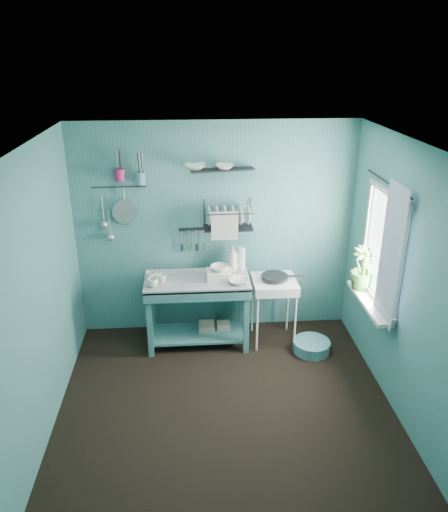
{
  "coord_description": "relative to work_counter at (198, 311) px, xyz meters",
  "views": [
    {
      "loc": [
        -0.31,
        -3.92,
        3.21
      ],
      "look_at": [
        0.05,
        0.85,
        1.2
      ],
      "focal_mm": 35.0,
      "sensor_mm": 36.0,
      "label": 1
    }
  ],
  "objects": [
    {
      "name": "shelf_bowl_right",
      "position": [
        0.33,
        0.29,
        1.59
      ],
      "size": [
        0.23,
        0.23,
        0.05
      ],
      "primitive_type": "imported",
      "rotation": [
        0.0,
        0.0,
        -0.17
      ],
      "color": "silver",
      "rests_on": "upper_shelf"
    },
    {
      "name": "mug_left",
      "position": [
        -0.48,
        -0.16,
        0.46
      ],
      "size": [
        0.12,
        0.12,
        0.1
      ],
      "primitive_type": "imported",
      "color": "silver",
      "rests_on": "work_counter"
    },
    {
      "name": "utensil_cup_magenta",
      "position": [
        -0.8,
        0.31,
        1.53
      ],
      "size": [
        0.11,
        0.11,
        0.13
      ],
      "primitive_type": "cylinder",
      "color": "#921B55",
      "rests_on": "wall_back"
    },
    {
      "name": "storage_tin_small",
      "position": [
        0.3,
        0.08,
        -0.31
      ],
      "size": [
        0.15,
        0.15,
        0.2
      ],
      "primitive_type": "cube",
      "color": "gray",
      "rests_on": "floor"
    },
    {
      "name": "work_counter",
      "position": [
        0.0,
        0.0,
        0.0
      ],
      "size": [
        1.24,
        0.76,
        0.83
      ],
      "primitive_type": "cube",
      "rotation": [
        0.0,
        0.0,
        0.16
      ],
      "color": "#346E6E",
      "rests_on": "floor"
    },
    {
      "name": "tub_bowl",
      "position": [
        0.25,
        -0.02,
        0.54
      ],
      "size": [
        0.2,
        0.19,
        0.06
      ],
      "primitive_type": "imported",
      "color": "silver",
      "rests_on": "wash_tub"
    },
    {
      "name": "counter_bowl",
      "position": [
        0.45,
        -0.15,
        0.44
      ],
      "size": [
        0.22,
        0.22,
        0.05
      ],
      "primitive_type": "imported",
      "color": "silver",
      "rests_on": "work_counter"
    },
    {
      "name": "wall_right",
      "position": [
        1.83,
        -1.11,
        0.84
      ],
      "size": [
        0.0,
        3.0,
        3.0
      ],
      "primitive_type": "plane",
      "rotation": [
        1.57,
        0.0,
        -1.57
      ],
      "color": "#366F6E",
      "rests_on": "ground"
    },
    {
      "name": "ladle_outer",
      "position": [
        -1.02,
        0.35,
        1.13
      ],
      "size": [
        0.01,
        0.01,
        0.3
      ],
      "primitive_type": "cylinder",
      "color": "#A0A4A7",
      "rests_on": "wall_back"
    },
    {
      "name": "shelf_bowl_left",
      "position": [
        0.01,
        0.29,
        1.62
      ],
      "size": [
        0.26,
        0.26,
        0.06
      ],
      "primitive_type": "imported",
      "rotation": [
        0.0,
        0.0,
        -0.11
      ],
      "color": "silver",
      "rests_on": "upper_shelf"
    },
    {
      "name": "ceiling",
      "position": [
        0.23,
        -1.11,
        2.09
      ],
      "size": [
        3.2,
        3.2,
        0.0
      ],
      "primitive_type": "plane",
      "rotation": [
        3.14,
        0.0,
        0.0
      ],
      "color": "silver",
      "rests_on": "ground"
    },
    {
      "name": "utensil_cup_teal",
      "position": [
        -0.58,
        0.31,
        1.49
      ],
      "size": [
        0.11,
        0.11,
        0.13
      ],
      "primitive_type": "cylinder",
      "color": "#3E7282",
      "rests_on": "wall_back"
    },
    {
      "name": "potted_plant",
      "position": [
        1.74,
        -0.37,
        0.65
      ],
      "size": [
        0.33,
        0.33,
        0.47
      ],
      "primitive_type": "imported",
      "rotation": [
        0.0,
        0.0,
        0.31
      ],
      "color": "#325E25",
      "rests_on": "windowsill"
    },
    {
      "name": "windowsill",
      "position": [
        1.73,
        -0.66,
        0.4
      ],
      "size": [
        0.16,
        0.95,
        0.04
      ],
      "primitive_type": "cube",
      "color": "silver",
      "rests_on": "wall_right"
    },
    {
      "name": "knife_strip",
      "position": [
        -0.03,
        0.36,
        0.87
      ],
      "size": [
        0.32,
        0.04,
        0.03
      ],
      "primitive_type": "cube",
      "rotation": [
        0.0,
        0.0,
        0.06
      ],
      "color": "black",
      "rests_on": "wall_back"
    },
    {
      "name": "upper_shelf",
      "position": [
        0.31,
        0.29,
        1.57
      ],
      "size": [
        0.72,
        0.28,
        0.02
      ],
      "primitive_type": "cube",
      "rotation": [
        0.0,
        0.0,
        0.15
      ],
      "color": "black",
      "rests_on": "wall_back"
    },
    {
      "name": "wash_tub",
      "position": [
        0.25,
        -0.02,
        0.46
      ],
      "size": [
        0.28,
        0.22,
        0.1
      ],
      "primitive_type": "cube",
      "color": "silver",
      "rests_on": "work_counter"
    },
    {
      "name": "storage_tin_large",
      "position": [
        0.1,
        0.05,
        -0.3
      ],
      "size": [
        0.18,
        0.18,
        0.22
      ],
      "primitive_type": "cube",
      "color": "gray",
      "rests_on": "floor"
    },
    {
      "name": "curtain_rod",
      "position": [
        1.77,
        -0.66,
        1.64
      ],
      "size": [
        0.02,
        1.05,
        0.02
      ],
      "primitive_type": "cylinder",
      "rotation": [
        1.57,
        0.0,
        0.0
      ],
      "color": "black",
      "rests_on": "wall_right"
    },
    {
      "name": "floor_basin",
      "position": [
        1.28,
        -0.29,
        -0.35
      ],
      "size": [
        0.42,
        0.42,
        0.13
      ],
      "primitive_type": "cylinder",
      "color": "teal",
      "rests_on": "floor"
    },
    {
      "name": "window_glass",
      "position": [
        1.82,
        -0.66,
        0.99
      ],
      "size": [
        0.0,
        1.1,
        1.1
      ],
      "primitive_type": "plane",
      "rotation": [
        1.57,
        0.0,
        1.57
      ],
      "color": "white",
      "rests_on": "wall_right"
    },
    {
      "name": "soap_bottle",
      "position": [
        0.42,
        0.2,
        0.56
      ],
      "size": [
        0.11,
        0.12,
        0.3
      ],
      "primitive_type": "imported",
      "color": "silver",
      "rests_on": "work_counter"
    },
    {
      "name": "curtain",
      "position": [
        1.75,
        -0.96,
        1.04
      ],
      "size": [
        0.0,
        1.35,
        1.35
      ],
      "primitive_type": "plane",
      "rotation": [
        1.57,
        0.0,
        1.57
      ],
      "color": "silver",
      "rests_on": "wall_right"
    },
    {
      "name": "frying_pan",
      "position": [
        0.87,
        -0.0,
        0.41
      ],
      "size": [
        0.3,
        0.3,
        0.03
      ],
      "primitive_type": "cylinder",
      "color": "black",
      "rests_on": "hotplate_stand"
    },
    {
      "name": "wall_left",
      "position": [
        -1.37,
        -1.11,
        0.84
      ],
      "size": [
        0.0,
        3.0,
        3.0
      ],
      "primitive_type": "plane",
      "rotation": [
        1.57,
        0.0,
        1.57
      ],
      "color": "#366F6E",
      "rests_on": "ground"
    },
    {
      "name": "mug_mid",
      "position": [
        -0.38,
        -0.06,
        0.46
      ],
      "size": [
        0.14,
        0.14,
        0.09
      ],
      "primitive_type": "imported",
      "rotation": [
        0.0,
        0.0,
        0.52
      ],
      "color": "silver",
      "rests_on": "work_counter"
    },
    {
      "name": "ladle_inner",
      "position": [
        -0.97,
        0.35,
        0.98
      ],
      "size": [
        0.01,
        0.01,
        0.3
      ],
      "primitive_type": "cylinder",
      "color": "#A0A4A7",
      "rests_on": "wall_back"
    },
    {
      "name": "hotplate_stand",
      "position": [
        0.87,
        -0.0,
        -0.02
      ],
      "size": [
        0.52,
        0.52,
        0.79
      ],
      "primitive_type": "cube",
      "rotation": [
        0.0,
        0.0,
        0.07
      ],
      "color": "silver",
      "rests_on": "floor"
    },
    {
      "name": "floor",
      "position": [
        0.23,
        -1.11,
        -0.41
      ],
      "size": [
        3.2,
        3.2,
        0.0
      ],
      "primitive_type": "plane",
      "color": "black",
      "rests_on": "ground"
    },
    {
      "name": "hook_rail",
      "position": [
        -0.83,
        0.36,
        1.38
      ],
      "size": [
        0.6,
        0.01,
        0.01
      ],
      "primitive_type": "cylinder",
      "rotation": [
        0.0,
        1.57,
        0.0
      ],
      "color": "black",
      "rests_on": "wall_back"
    },
    {
      "name": "dish_rack",
      "position": [
        0.37,
        0.26,
        1.06
      ],
      "size": [
        0.57,
        0.3,
        0.32
      ],
      "primitive_type": "cube",
      "rotation": [
        0.0,
        0.0,
        -0.12
      ],
      "color": "black",
      "rests_on": "wall_back"
    },
    {
      "name": "colander",
      "position": [
        -0.78,
        0.34,
        1.1
      ],
      "size": [
        0.28,
        0.03,
        0.28
      ],
      "primitive_type": "cylinder",
      "rotation": [
        1.54,
        0.0,
        0.0
      ],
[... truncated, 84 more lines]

